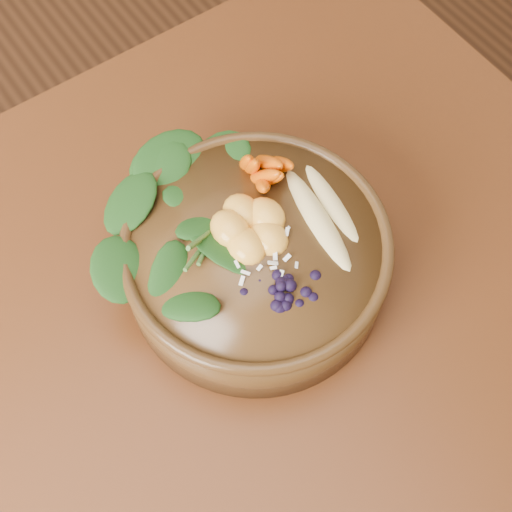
% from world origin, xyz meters
% --- Properties ---
extents(dining_table, '(1.60, 0.90, 0.75)m').
position_xyz_m(dining_table, '(0.00, 0.00, 0.66)').
color(dining_table, '#331C0C').
rests_on(dining_table, ground).
extents(stoneware_bowl, '(0.38, 0.38, 0.09)m').
position_xyz_m(stoneware_bowl, '(0.30, 0.02, 0.79)').
color(stoneware_bowl, '#4C3116').
rests_on(stoneware_bowl, dining_table).
extents(kale_heap, '(0.24, 0.23, 0.05)m').
position_xyz_m(kale_heap, '(0.26, 0.09, 0.86)').
color(kale_heap, '#1B4016').
rests_on(kale_heap, stoneware_bowl).
extents(carrot_cluster, '(0.08, 0.08, 0.09)m').
position_xyz_m(carrot_cluster, '(0.37, 0.09, 0.88)').
color(carrot_cluster, '#D65800').
rests_on(carrot_cluster, stoneware_bowl).
extents(banana_halves, '(0.08, 0.18, 0.03)m').
position_xyz_m(banana_halves, '(0.39, 0.01, 0.85)').
color(banana_halves, '#E0CC84').
rests_on(banana_halves, stoneware_bowl).
extents(mandarin_cluster, '(0.11, 0.12, 0.04)m').
position_xyz_m(mandarin_cluster, '(0.30, 0.04, 0.86)').
color(mandarin_cluster, gold).
rests_on(mandarin_cluster, stoneware_bowl).
extents(blueberry_pile, '(0.17, 0.14, 0.04)m').
position_xyz_m(blueberry_pile, '(0.29, -0.05, 0.86)').
color(blueberry_pile, black).
rests_on(blueberry_pile, stoneware_bowl).
extents(coconut_flakes, '(0.12, 0.10, 0.01)m').
position_xyz_m(coconut_flakes, '(0.30, -0.00, 0.84)').
color(coconut_flakes, white).
rests_on(coconut_flakes, stoneware_bowl).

